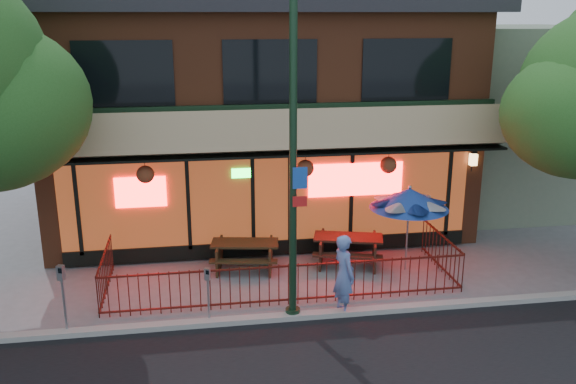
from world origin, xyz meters
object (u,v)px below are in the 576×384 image
(pedestrian, at_px, (344,274))
(parking_meter_far, at_px, (63,288))
(parking_meter_near, at_px, (208,286))
(picnic_table_left, at_px, (245,251))
(picnic_table_right, at_px, (348,246))
(patio_umbrella, at_px, (409,198))
(street_light, at_px, (293,179))

(pedestrian, height_order, parking_meter_far, pedestrian)
(parking_meter_near, bearing_deg, picnic_table_left, 69.89)
(picnic_table_right, height_order, patio_umbrella, patio_umbrella)
(pedestrian, distance_m, parking_meter_far, 5.91)
(picnic_table_right, distance_m, patio_umbrella, 2.10)
(picnic_table_left, bearing_deg, picnic_table_right, -1.82)
(patio_umbrella, bearing_deg, pedestrian, -136.84)
(picnic_table_left, xyz_separation_m, parking_meter_near, (-1.03, -2.80, 0.38))
(picnic_table_right, bearing_deg, street_light, -125.38)
(street_light, distance_m, picnic_table_right, 4.25)
(picnic_table_right, relative_size, patio_umbrella, 0.92)
(picnic_table_left, bearing_deg, parking_meter_far, -144.75)
(street_light, distance_m, patio_umbrella, 4.09)
(picnic_table_right, bearing_deg, patio_umbrella, -24.54)
(picnic_table_right, height_order, parking_meter_near, parking_meter_near)
(picnic_table_right, relative_size, parking_meter_far, 1.37)
(street_light, distance_m, parking_meter_far, 5.21)
(picnic_table_left, xyz_separation_m, pedestrian, (1.95, -2.75, 0.43))
(picnic_table_left, bearing_deg, pedestrian, -54.67)
(picnic_table_left, height_order, parking_meter_near, parking_meter_near)
(street_light, relative_size, patio_umbrella, 3.07)
(patio_umbrella, bearing_deg, picnic_table_left, 170.09)
(picnic_table_left, height_order, parking_meter_far, parking_meter_far)
(picnic_table_right, xyz_separation_m, parking_meter_far, (-6.69, -2.71, 0.54))
(parking_meter_near, relative_size, parking_meter_far, 0.83)
(street_light, relative_size, picnic_table_left, 3.66)
(patio_umbrella, xyz_separation_m, parking_meter_near, (-5.14, -2.08, -1.08))
(picnic_table_right, relative_size, pedestrian, 1.15)
(picnic_table_right, distance_m, parking_meter_far, 7.24)
(patio_umbrella, relative_size, parking_meter_near, 1.78)
(picnic_table_right, height_order, pedestrian, pedestrian)
(parking_meter_near, bearing_deg, picnic_table_right, 35.84)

